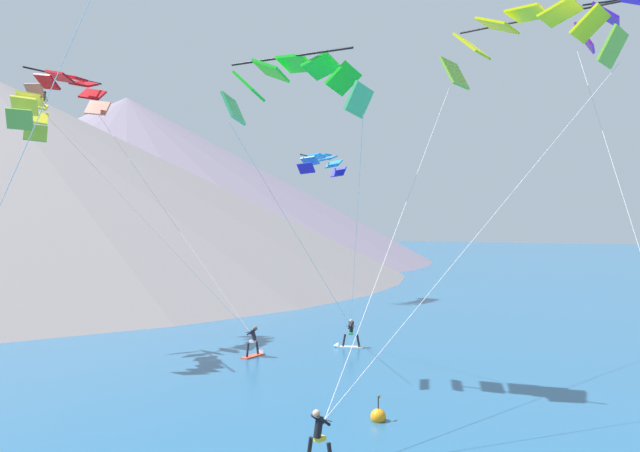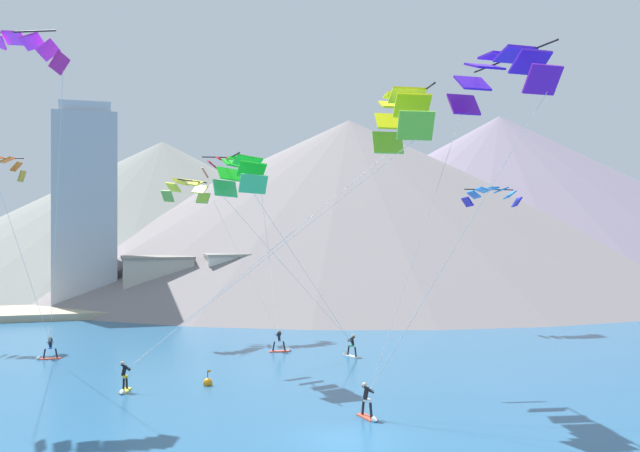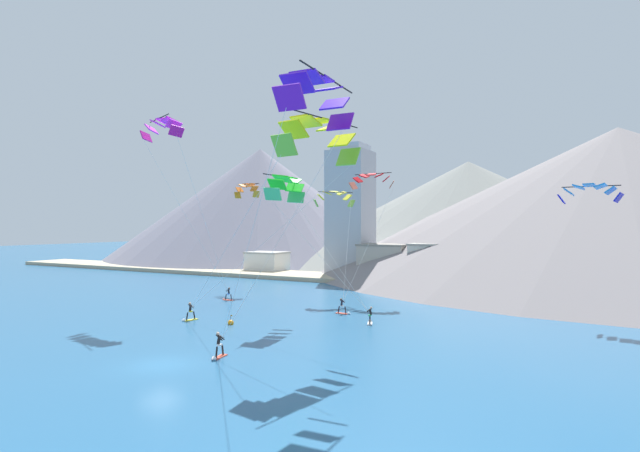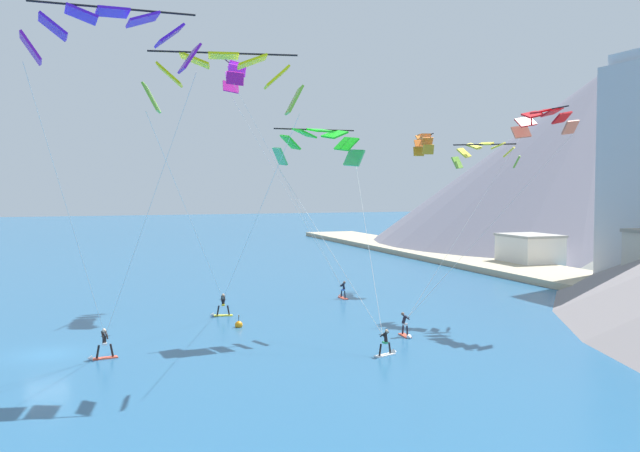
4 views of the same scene
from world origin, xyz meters
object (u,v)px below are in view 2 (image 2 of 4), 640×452
parafoil_kite_near_lead (233,166)px  parafoil_kite_mid_center (241,172)px  kitesurfer_near_lead (282,345)px  parafoil_kite_near_trail (14,51)px  kitesurfer_mid_center (350,350)px  race_marker_buoy (208,383)px  kitesurfer_far_right (369,407)px  parafoil_kite_far_left (400,114)px  parafoil_kite_distant_high_outer (492,194)px  parafoil_kite_far_right (499,74)px  kitesurfer_near_trail (47,353)px  kitesurfer_far_left (124,383)px  parafoil_kite_distant_mid_solo (187,188)px

parafoil_kite_near_lead → parafoil_kite_mid_center: parafoil_kite_near_lead is taller
kitesurfer_near_lead → parafoil_kite_near_trail: bearing=-157.2°
kitesurfer_mid_center → race_marker_buoy: size_ratio=1.73×
kitesurfer_far_right → parafoil_kite_near_lead: (-1.27, 31.30, 14.29)m
parafoil_kite_far_left → parafoil_kite_distant_high_outer: parafoil_kite_far_left is taller
parafoil_kite_mid_center → parafoil_kite_far_right: (11.10, -14.21, 4.34)m
kitesurfer_far_right → parafoil_kite_far_right: bearing=3.9°
kitesurfer_near_trail → kitesurfer_mid_center: 21.54m
parafoil_kite_far_left → parafoil_kite_far_right: parafoil_kite_far_right is taller
kitesurfer_far_left → parafoil_kite_mid_center: (7.67, 5.43, 12.50)m
kitesurfer_far_right → parafoil_kite_near_trail: size_ratio=0.09×
parafoil_kite_near_lead → parafoil_kite_distant_high_outer: (24.05, -3.99, -2.40)m
parafoil_kite_far_left → parafoil_kite_distant_mid_solo: size_ratio=3.68×
parafoil_kite_mid_center → parafoil_kite_distant_mid_solo: (-1.95, 14.54, -0.30)m
kitesurfer_far_right → race_marker_buoy: kitesurfer_far_right is taller
parafoil_kite_distant_mid_solo → kitesurfer_far_left: bearing=-106.0°
race_marker_buoy → kitesurfer_near_trail: bearing=129.8°
kitesurfer_near_trail → kitesurfer_far_right: 26.80m
kitesurfer_mid_center → parafoil_kite_far_right: bearing=-79.8°
kitesurfer_near_lead → parafoil_kite_far_left: parafoil_kite_far_left is taller
parafoil_kite_far_left → race_marker_buoy: size_ratio=16.87×
kitesurfer_near_lead → parafoil_kite_near_trail: parafoil_kite_near_trail is taller
kitesurfer_far_right → parafoil_kite_near_trail: 28.36m
parafoil_kite_far_left → kitesurfer_far_right: bearing=-124.6°
kitesurfer_mid_center → parafoil_kite_near_trail: 29.44m
kitesurfer_near_trail → parafoil_kite_far_left: bearing=-35.8°
kitesurfer_near_trail → parafoil_kite_mid_center: parafoil_kite_mid_center is taller
kitesurfer_far_left → race_marker_buoy: size_ratio=1.75×
kitesurfer_far_left → parafoil_kite_near_trail: bearing=156.0°
parafoil_kite_distant_high_outer → parafoil_kite_near_lead: bearing=170.6°
parafoil_kite_mid_center → parafoil_kite_distant_mid_solo: bearing=97.6°
parafoil_kite_near_trail → parafoil_kite_far_right: parafoil_kite_near_trail is taller
parafoil_kite_mid_center → kitesurfer_mid_center: bearing=10.0°
parafoil_kite_distant_mid_solo → kitesurfer_mid_center: bearing=-52.0°
parafoil_kite_distant_mid_solo → race_marker_buoy: parafoil_kite_distant_mid_solo is taller
kitesurfer_mid_center → kitesurfer_near_lead: bearing=142.3°
kitesurfer_far_left → kitesurfer_far_right: (11.25, -9.30, 0.03)m
parafoil_kite_far_left → parafoil_kite_distant_high_outer: bearing=48.7°
parafoil_kite_far_left → parafoil_kite_near_trail: bearing=165.7°
kitesurfer_near_lead → parafoil_kite_far_right: parafoil_kite_far_right is taller
parafoil_kite_near_trail → parafoil_kite_far_right: size_ratio=1.14×
kitesurfer_far_left → parafoil_kite_distant_high_outer: bearing=27.9°
kitesurfer_near_lead → parafoil_kite_far_right: bearing=-69.5°
kitesurfer_far_right → parafoil_kite_mid_center: (-3.58, 14.73, 12.47)m
parafoil_kite_near_trail → parafoil_kite_mid_center: 15.46m
parafoil_kite_far_left → parafoil_kite_distant_mid_solo: bearing=113.6°
kitesurfer_far_left → parafoil_kite_distant_mid_solo: parafoil_kite_distant_mid_solo is taller
kitesurfer_mid_center → kitesurfer_far_right: kitesurfer_far_right is taller
kitesurfer_mid_center → parafoil_kite_far_right: size_ratio=0.10×
kitesurfer_near_trail → kitesurfer_far_left: 13.03m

